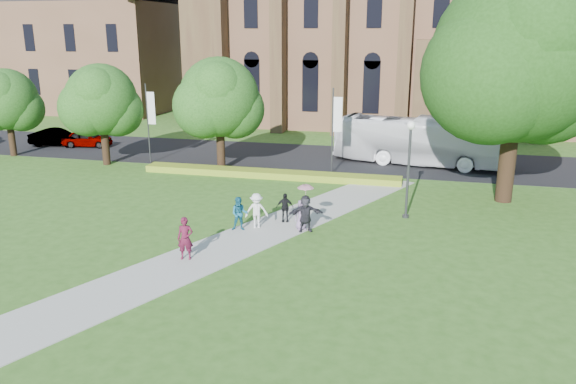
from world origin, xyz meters
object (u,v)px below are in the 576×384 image
(streetlamp, at_px, (409,158))
(tour_coach, at_px, (421,141))
(car_0, at_px, (87,138))
(large_tree, at_px, (519,56))
(car_1, at_px, (57,137))
(pedestrian_0, at_px, (185,238))

(streetlamp, relative_size, tour_coach, 0.41)
(streetlamp, relative_size, car_0, 1.24)
(large_tree, height_order, car_1, large_tree)
(car_1, bearing_deg, streetlamp, -120.20)
(streetlamp, xyz_separation_m, large_tree, (5.50, 4.50, 5.07))
(streetlamp, distance_m, pedestrian_0, 12.53)
(tour_coach, xyz_separation_m, pedestrian_0, (-9.68, -21.22, -0.82))
(tour_coach, height_order, car_1, tour_coach)
(streetlamp, bearing_deg, car_0, 154.68)
(streetlamp, relative_size, car_1, 1.14)
(large_tree, relative_size, pedestrian_0, 6.89)
(streetlamp, distance_m, large_tree, 8.73)
(tour_coach, relative_size, car_1, 2.82)
(tour_coach, distance_m, pedestrian_0, 23.34)
(tour_coach, xyz_separation_m, car_1, (-31.03, -0.20, -1.05))
(streetlamp, bearing_deg, tour_coach, 87.72)
(large_tree, distance_m, pedestrian_0, 20.77)
(pedestrian_0, bearing_deg, car_1, 123.07)
(car_0, bearing_deg, large_tree, -113.80)
(streetlamp, distance_m, car_0, 30.79)
(tour_coach, bearing_deg, pedestrian_0, 164.54)
(streetlamp, height_order, pedestrian_0, streetlamp)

